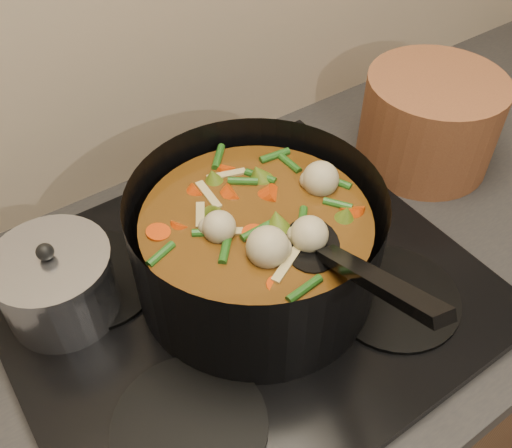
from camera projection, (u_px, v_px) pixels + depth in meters
counter at (247, 437)px, 1.12m from camera, size 2.64×0.64×0.91m
stovetop at (243, 293)px, 0.79m from camera, size 0.62×0.54×0.03m
stockpot at (256, 245)px, 0.74m from camera, size 0.42×0.49×0.24m
saucepan at (58, 284)px, 0.73m from camera, size 0.15×0.15×0.12m
terracotta_crock at (429, 121)px, 0.96m from camera, size 0.24×0.24×0.16m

